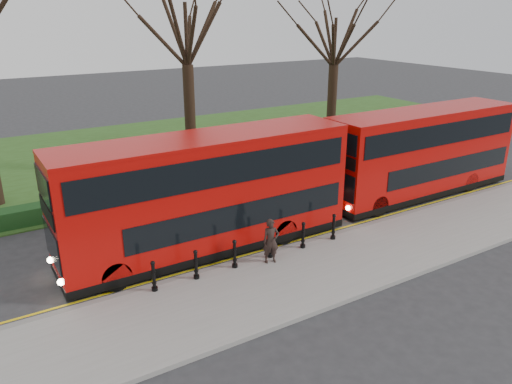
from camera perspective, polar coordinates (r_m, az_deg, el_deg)
ground at (r=19.51m, az=-0.31°, el=-6.18°), size 120.00×120.00×0.00m
pavement at (r=17.28m, az=4.92°, el=-9.70°), size 60.00×4.00×0.15m
kerb at (r=18.72m, az=1.29°, el=-7.13°), size 60.00×0.25×0.16m
grass_verge at (r=32.47m, az=-14.18°, el=4.11°), size 60.00×18.00×0.06m
hedge at (r=24.98m, az=-8.42°, el=0.61°), size 60.00×0.90×0.80m
yellow_line_outer at (r=18.98m, az=0.79°, el=-6.97°), size 60.00×0.10×0.01m
yellow_line_inner at (r=19.13m, az=0.47°, el=-6.73°), size 60.00×0.10×0.01m
tree_mid at (r=27.32m, az=-8.01°, el=18.16°), size 6.87×6.87×10.74m
tree_right at (r=32.69m, az=9.04°, el=17.14°), size 6.25×6.25×9.76m
bollard_row at (r=17.80m, az=-0.36°, el=-6.57°), size 7.53×0.15×1.00m
bus_lead at (r=18.50m, az=-5.56°, el=-0.27°), size 11.12×2.55×4.42m
bus_rear at (r=25.55m, az=18.43°, el=4.26°), size 10.56×2.43×4.20m
pedestrian at (r=17.68m, az=1.72°, el=-5.63°), size 0.68×0.53×1.64m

